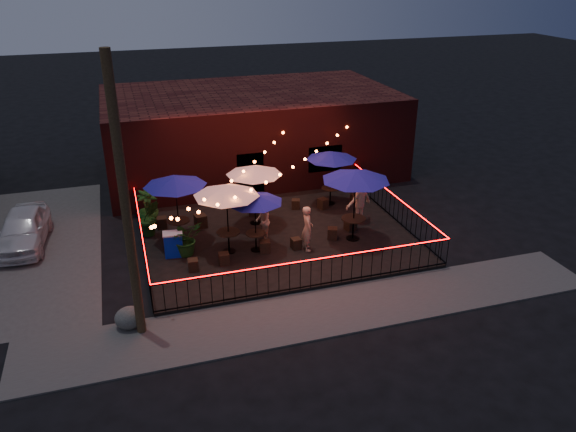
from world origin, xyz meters
name	(u,v)px	position (x,y,z in m)	size (l,w,h in m)	color
ground	(292,263)	(0.00, 0.00, 0.00)	(110.00, 110.00, 0.00)	black
patio	(276,237)	(0.00, 2.00, 0.07)	(10.00, 8.00, 0.15)	black
sidewalk	(324,312)	(0.00, -3.25, 0.03)	(18.00, 2.50, 0.05)	#464341
brick_building	(251,132)	(1.00, 9.99, 2.00)	(14.00, 8.00, 4.00)	black
utility_pole	(125,206)	(-5.40, -2.60, 4.00)	(0.26, 0.26, 8.00)	#312614
fence_front	(311,274)	(0.00, -2.00, 0.66)	(10.00, 0.04, 1.04)	black
fence_left	(142,241)	(-5.00, 2.00, 0.66)	(0.04, 8.00, 1.04)	black
fence_right	(394,208)	(5.00, 2.00, 0.66)	(0.04, 8.00, 1.04)	black
festoon_lights	(251,183)	(-1.01, 1.70, 2.52)	(10.02, 8.72, 1.32)	#F85B1D
cafe_table_0	(226,192)	(-2.01, 1.23, 2.50)	(2.99, 2.99, 2.58)	black
cafe_table_1	(175,182)	(-3.60, 2.75, 2.49)	(2.46, 2.46, 2.56)	black
cafe_table_2	(255,199)	(-1.04, 1.06, 2.18)	(2.17, 2.17, 2.23)	black
cafe_table_3	(254,171)	(-0.49, 3.31, 2.38)	(2.78, 2.78, 2.44)	black
cafe_table_4	(356,176)	(2.70, 0.84, 2.69)	(2.73, 2.73, 2.79)	black
cafe_table_5	(332,156)	(3.11, 4.28, 2.32)	(2.61, 2.61, 2.38)	black
bistro_chair_0	(193,265)	(-3.46, 0.26, 0.35)	(0.35, 0.35, 0.41)	black
bistro_chair_1	(224,259)	(-2.37, 0.38, 0.36)	(0.35, 0.35, 0.42)	black
bistro_chair_2	(162,223)	(-4.13, 3.98, 0.37)	(0.37, 0.37, 0.44)	black
bistro_chair_3	(201,221)	(-2.66, 3.61, 0.41)	(0.43, 0.43, 0.51)	black
bistro_chair_4	(265,247)	(-0.77, 0.81, 0.37)	(0.37, 0.37, 0.44)	black
bistro_chair_5	(296,243)	(0.40, 0.74, 0.35)	(0.34, 0.34, 0.40)	black
bistro_chair_6	(254,210)	(-0.36, 4.06, 0.38)	(0.38, 0.38, 0.45)	black
bistro_chair_7	(296,204)	(1.51, 4.21, 0.35)	(0.34, 0.34, 0.40)	black
bistro_chair_8	(332,233)	(1.97, 1.11, 0.36)	(0.36, 0.36, 0.43)	black
bistro_chair_9	(350,224)	(2.92, 1.60, 0.38)	(0.39, 0.39, 0.46)	black
bistro_chair_10	(323,203)	(2.63, 3.89, 0.37)	(0.37, 0.37, 0.43)	black
bistro_chair_11	(355,198)	(4.19, 4.03, 0.35)	(0.34, 0.34, 0.41)	black
patron_a	(307,228)	(0.76, 0.56, 1.00)	(0.62, 0.41, 1.71)	tan
patron_b	(262,221)	(-0.61, 1.78, 0.93)	(0.76, 0.59, 1.56)	tan
patron_c	(359,199)	(3.56, 2.30, 1.08)	(1.21, 0.69, 1.87)	#D5A187
potted_shrub_a	(186,238)	(-3.51, 1.51, 0.79)	(1.16, 1.00, 1.29)	#183D11
potted_shrub_b	(150,218)	(-4.60, 3.49, 0.87)	(0.79, 0.64, 1.44)	#153A0B
potted_shrub_c	(148,208)	(-4.60, 4.43, 0.89)	(0.83, 0.83, 1.48)	#133F0C
cooler	(173,244)	(-3.96, 1.52, 0.61)	(0.73, 0.56, 0.91)	#0A25C4
boulder	(130,318)	(-5.69, -2.27, 0.34)	(0.88, 0.75, 0.69)	#40403B
car_white	(23,229)	(-9.19, 4.30, 0.68)	(1.60, 3.97, 1.35)	silver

